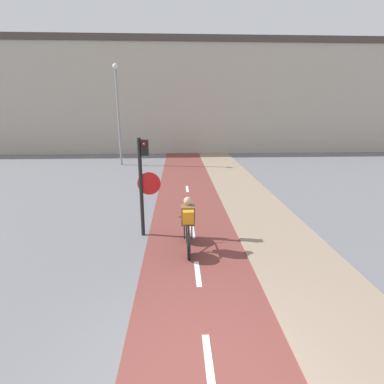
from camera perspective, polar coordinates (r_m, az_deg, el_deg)
building_row_background at (r=27.73m, az=-1.95°, el=17.51°), size 60.00×5.20×9.14m
traffic_light_pole at (r=8.71m, az=-9.19°, el=2.94°), size 0.67×0.25×2.92m
street_lamp_far at (r=20.58m, az=-13.96°, el=15.90°), size 0.36×0.36×6.39m
cyclist_near at (r=7.96m, az=-0.77°, el=-6.42°), size 0.46×1.68×1.50m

